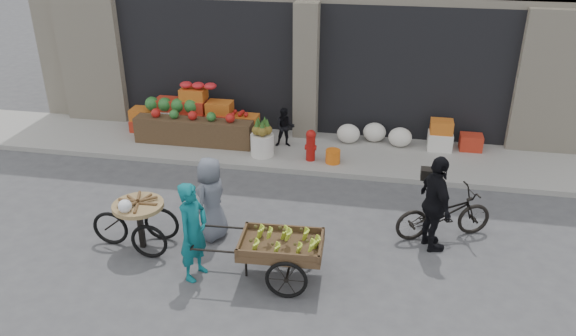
% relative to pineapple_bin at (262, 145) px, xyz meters
% --- Properties ---
extents(ground, '(80.00, 80.00, 0.00)m').
position_rel_pineapple_bin_xyz_m(ground, '(0.75, -3.60, -0.37)').
color(ground, '#424244').
rests_on(ground, ground).
extents(sidewalk, '(18.00, 2.20, 0.12)m').
position_rel_pineapple_bin_xyz_m(sidewalk, '(0.75, 0.50, -0.31)').
color(sidewalk, gray).
rests_on(sidewalk, ground).
extents(fruit_display, '(3.10, 1.12, 1.24)m').
position_rel_pineapple_bin_xyz_m(fruit_display, '(-1.73, 0.78, 0.30)').
color(fruit_display, '#B32B18').
rests_on(fruit_display, sidewalk).
extents(pineapple_bin, '(0.52, 0.52, 0.50)m').
position_rel_pineapple_bin_xyz_m(pineapple_bin, '(0.00, 0.00, 0.00)').
color(pineapple_bin, silver).
rests_on(pineapple_bin, sidewalk).
extents(fire_hydrant, '(0.22, 0.22, 0.71)m').
position_rel_pineapple_bin_xyz_m(fire_hydrant, '(1.10, -0.05, 0.13)').
color(fire_hydrant, '#A5140F').
rests_on(fire_hydrant, sidewalk).
extents(orange_bucket, '(0.32, 0.32, 0.30)m').
position_rel_pineapple_bin_xyz_m(orange_bucket, '(1.60, -0.10, -0.10)').
color(orange_bucket, orange).
rests_on(orange_bucket, sidewalk).
extents(right_bay_goods, '(3.35, 0.60, 0.70)m').
position_rel_pineapple_bin_xyz_m(right_bay_goods, '(3.36, 1.10, 0.04)').
color(right_bay_goods, silver).
rests_on(right_bay_goods, sidewalk).
extents(seated_person, '(0.51, 0.43, 0.93)m').
position_rel_pineapple_bin_xyz_m(seated_person, '(0.40, 0.60, 0.21)').
color(seated_person, black).
rests_on(seated_person, sidewalk).
extents(banana_cart, '(2.18, 0.99, 0.90)m').
position_rel_pineapple_bin_xyz_m(banana_cart, '(1.24, -4.23, 0.28)').
color(banana_cart, brown).
rests_on(banana_cart, ground).
extents(vendor_woman, '(0.53, 0.67, 1.61)m').
position_rel_pineapple_bin_xyz_m(vendor_woman, '(-0.04, -4.39, 0.44)').
color(vendor_woman, '#0D626A').
rests_on(vendor_woman, ground).
extents(tricycle_cart, '(1.43, 0.86, 0.95)m').
position_rel_pineapple_bin_xyz_m(tricycle_cart, '(-1.21, -3.79, 0.20)').
color(tricycle_cart, '#9E7F51').
rests_on(tricycle_cart, ground).
extents(vendor_grey, '(0.67, 0.84, 1.50)m').
position_rel_pineapple_bin_xyz_m(vendor_grey, '(-0.12, -3.26, 0.38)').
color(vendor_grey, slate).
rests_on(vendor_grey, ground).
extents(bicycle, '(1.82, 1.18, 0.90)m').
position_rel_pineapple_bin_xyz_m(bicycle, '(3.79, -2.51, 0.08)').
color(bicycle, black).
rests_on(bicycle, ground).
extents(cyclist, '(0.74, 1.07, 1.68)m').
position_rel_pineapple_bin_xyz_m(cyclist, '(3.59, -2.91, 0.47)').
color(cyclist, black).
rests_on(cyclist, ground).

